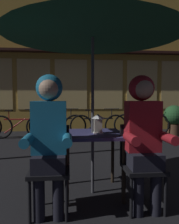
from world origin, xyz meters
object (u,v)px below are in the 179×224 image
bicycle_fourth (98,125)px  potted_plant (174,118)px  person_left_hooded (49,130)px  patio_umbrella (93,21)px  cafe_table (93,141)px  bicycle_third (58,125)px  chair_left (50,163)px  chair_right (141,161)px  bicycle_fifth (141,124)px  bicycle_second (19,126)px  lantern (98,123)px  person_right_hooded (143,128)px

bicycle_fourth → potted_plant: 2.34m
person_left_hooded → potted_plant: bearing=51.6°
patio_umbrella → potted_plant: (2.91, 3.85, -1.51)m
cafe_table → bicycle_third: size_ratio=0.44×
patio_umbrella → bicycle_third: patio_umbrella is taller
chair_left → potted_plant: 5.41m
chair_right → bicycle_third: size_ratio=0.52×
bicycle_third → bicycle_fifth: same height
patio_umbrella → bicycle_third: size_ratio=1.37×
chair_left → potted_plant: size_ratio=0.95×
cafe_table → bicycle_fourth: bearing=81.3°
chair_left → bicycle_third: bearing=91.7°
chair_right → bicycle_second: chair_right is taller
chair_left → bicycle_fifth: chair_left is taller
cafe_table → chair_right: (0.48, -0.37, -0.15)m
chair_left → bicycle_fourth: bearing=75.6°
chair_left → person_left_hooded: 0.36m
person_left_hooded → chair_left: bearing=90.0°
bicycle_second → bicycle_fourth: size_ratio=1.00×
cafe_table → bicycle_fourth: 3.82m
chair_right → person_left_hooded: 1.03m
lantern → bicycle_fifth: lantern is taller
lantern → bicycle_third: lantern is taller
lantern → person_left_hooded: size_ratio=0.17×
chair_left → bicycle_second: (-1.19, 4.08, -0.14)m
person_left_hooded → bicycle_fifth: 4.94m
chair_left → person_left_hooded: (-0.00, -0.06, 0.36)m
lantern → potted_plant: size_ratio=0.25×
lantern → person_left_hooded: person_left_hooded is taller
lantern → bicycle_third: 4.01m
person_right_hooded → bicycle_fourth: bearing=88.7°
patio_umbrella → bicycle_fifth: patio_umbrella is taller
bicycle_third → person_left_hooded: bearing=-88.3°
chair_left → chair_right: size_ratio=1.00×
cafe_table → bicycle_third: (-0.61, 3.87, -0.29)m
person_left_hooded → bicycle_third: size_ratio=0.83×
bicycle_fourth → patio_umbrella: bearing=-98.7°
chair_left → bicycle_fifth: (2.39, 4.23, -0.14)m
chair_left → bicycle_third: (-0.13, 4.23, -0.14)m
chair_right → bicycle_fifth: size_ratio=0.52×
cafe_table → bicycle_third: bearing=99.0°
chair_right → person_right_hooded: person_right_hooded is taller
cafe_table → patio_umbrella: patio_umbrella is taller
chair_left → bicycle_fourth: chair_left is taller
lantern → person_right_hooded: size_ratio=0.17×
lantern → person_right_hooded: 0.56m
potted_plant → bicycle_second: bearing=-178.3°
lantern → bicycle_second: (-1.73, 3.77, -0.51)m
person_left_hooded → chair_right: bearing=3.4°
lantern → chair_left: (-0.54, -0.32, -0.37)m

